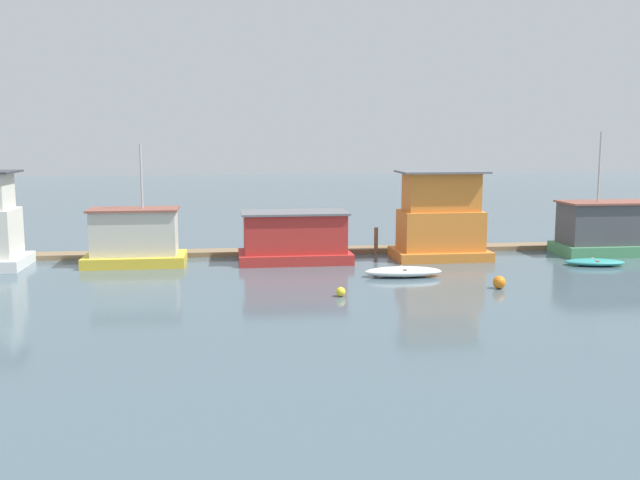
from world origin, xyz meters
TOP-DOWN VIEW (x-y plane):
  - ground_plane at (0.00, 0.00)m, footprint 200.00×200.00m
  - dock_walkway at (0.00, 2.90)m, footprint 51.00×1.61m
  - houseboat_yellow at (-10.66, 0.07)m, footprint 5.73×3.38m
  - houseboat_red at (-1.41, -0.13)m, footprint 6.61×3.63m
  - houseboat_orange at (7.47, -0.12)m, footprint 5.66×3.66m
  - houseboat_green at (18.74, 0.10)m, footprint 7.03×3.36m
  - dinghy_white at (3.88, -5.44)m, footprint 4.19×1.64m
  - dinghy_teal at (15.63, -3.62)m, footprint 3.55×2.02m
  - mooring_post_far_left at (17.30, 1.84)m, footprint 0.32×0.32m
  - mooring_post_centre at (-3.50, 1.84)m, footprint 0.22×0.22m
  - mooring_post_near_right at (3.92, 1.84)m, footprint 0.25×0.25m
  - buoy_orange at (7.81, -8.97)m, footprint 0.63×0.63m
  - buoy_yellow at (-0.14, -9.70)m, footprint 0.45×0.45m

SIDE VIEW (x-z plane):
  - ground_plane at x=0.00m, z-range 0.00..0.00m
  - dock_walkway at x=0.00m, z-range 0.00..0.30m
  - dinghy_teal at x=15.63m, z-range 0.00..0.40m
  - buoy_yellow at x=-0.14m, z-range 0.00..0.45m
  - dinghy_white at x=3.88m, z-range 0.00..0.54m
  - buoy_orange at x=7.81m, z-range 0.00..0.63m
  - mooring_post_near_right at x=3.92m, z-range 0.00..1.71m
  - mooring_post_centre at x=-3.50m, z-range 0.00..1.81m
  - mooring_post_far_left at x=17.30m, z-range 0.00..1.83m
  - houseboat_red at x=-1.41m, z-range -0.07..2.92m
  - houseboat_yellow at x=-10.66m, z-range -1.97..4.98m
  - houseboat_green at x=18.74m, z-range -2.25..5.43m
  - houseboat_orange at x=7.47m, z-range -0.30..5.03m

